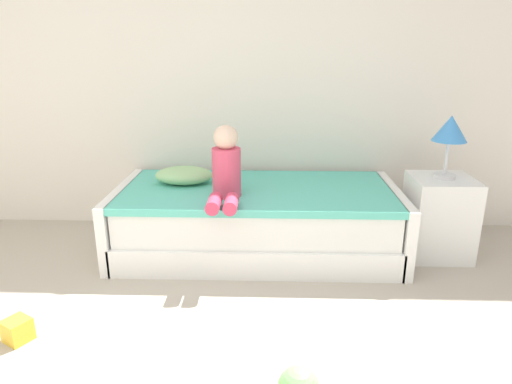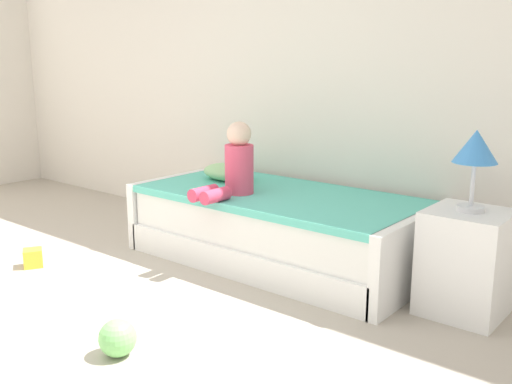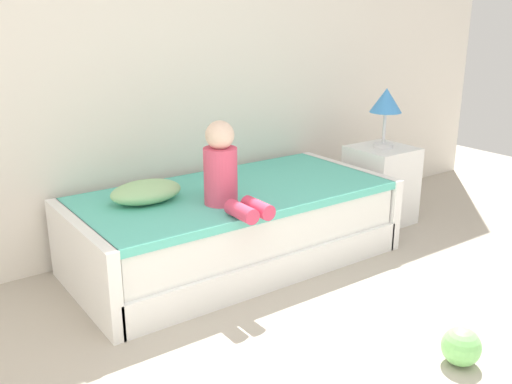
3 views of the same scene
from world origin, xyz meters
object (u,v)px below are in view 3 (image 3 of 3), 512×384
at_px(nightstand, 380,185).
at_px(toy_ball, 461,347).
at_px(bed, 234,226).
at_px(table_lamp, 386,103).
at_px(child_figure, 225,172).
at_px(pillow, 146,192).

distance_m(nightstand, toy_ball, 1.94).
bearing_deg(bed, table_lamp, -1.34).
height_order(child_figure, pillow, child_figure).
xyz_separation_m(bed, nightstand, (1.35, -0.03, 0.05)).
xyz_separation_m(table_lamp, pillow, (-1.91, 0.13, -0.37)).
bearing_deg(table_lamp, toy_ball, -125.56).
xyz_separation_m(bed, pillow, (-0.56, 0.10, 0.32)).
bearing_deg(toy_ball, table_lamp, 54.44).
bearing_deg(pillow, bed, -10.10).
height_order(nightstand, table_lamp, table_lamp).
bearing_deg(toy_ball, child_figure, 107.72).
relative_size(child_figure, toy_ball, 2.73).
relative_size(child_figure, pillow, 1.16).
xyz_separation_m(nightstand, child_figure, (-1.56, -0.20, 0.40)).
bearing_deg(table_lamp, child_figure, -172.80).
bearing_deg(table_lamp, bed, 178.66).
height_order(bed, toy_ball, bed).
distance_m(bed, pillow, 0.65).
xyz_separation_m(pillow, toy_ball, (0.79, -1.70, -0.47)).
bearing_deg(pillow, child_figure, -42.85).
relative_size(table_lamp, child_figure, 0.88).
height_order(bed, table_lamp, table_lamp).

